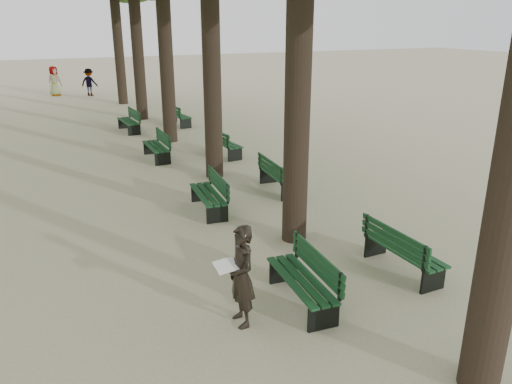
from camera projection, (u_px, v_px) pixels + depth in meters
name	position (u px, v px, depth m)	size (l,w,h in m)	color
ground	(301.00, 330.00, 7.63)	(120.00, 120.00, 0.00)	#B3AD87
bench_left_0	(301.00, 289.00, 8.25)	(0.70, 1.84, 0.92)	black
bench_left_1	(209.00, 201.00, 12.25)	(0.71, 1.84, 0.92)	black
bench_left_2	(156.00, 151.00, 16.81)	(0.59, 1.81, 0.92)	black
bench_left_3	(129.00, 125.00, 20.93)	(0.70, 1.84, 0.92)	black
bench_right_0	(403.00, 259.00, 9.30)	(0.61, 1.81, 0.92)	black
bench_right_1	(279.00, 182.00, 13.68)	(0.70, 1.84, 0.92)	black
bench_right_2	(225.00, 148.00, 17.26)	(0.74, 1.85, 0.92)	black
bench_right_3	(179.00, 119.00, 22.17)	(0.80, 1.86, 0.92)	black
man_with_map	(241.00, 276.00, 7.54)	(0.60, 0.66, 1.64)	black
pedestrian_b	(89.00, 82.00, 30.61)	(1.06, 0.33, 1.64)	#262628
pedestrian_d	(54.00, 81.00, 30.55)	(0.88, 0.36, 1.79)	#262628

